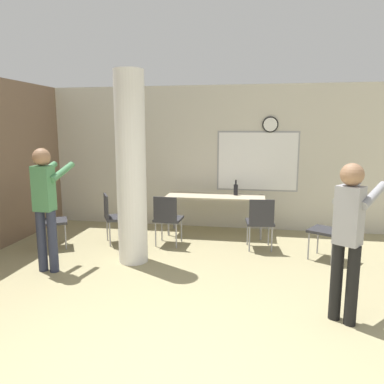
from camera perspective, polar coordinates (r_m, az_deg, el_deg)
wall_back at (r=7.46m, az=4.51°, el=5.20°), size 8.00×0.15×2.80m
support_pillar at (r=5.52m, az=-9.25°, el=3.46°), size 0.43×0.43×2.80m
folding_table at (r=7.01m, az=3.60°, el=-0.94°), size 1.82×0.61×0.74m
bottle_on_table at (r=7.04m, az=6.68°, el=0.40°), size 0.08×0.08×0.29m
chair_by_left_wall at (r=6.67m, az=-21.05°, el=-3.75°), size 0.60×0.60×0.87m
chair_near_pillar at (r=6.62m, az=-11.77°, el=-3.37°), size 0.60×0.60×0.87m
chair_table_left at (r=6.36m, az=-3.77°, el=-3.74°), size 0.46×0.46×0.87m
chair_table_right at (r=6.23m, az=10.38°, el=-4.18°), size 0.49×0.49×0.87m
chair_mid_room at (r=6.03m, az=20.36°, el=-5.11°), size 0.60×0.60×0.87m
person_watching_back at (r=5.51m, az=-21.41°, el=-1.15°), size 0.40×0.65×1.73m
person_playing_side at (r=4.10m, az=22.82°, el=-5.42°), size 0.60×0.68×1.66m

